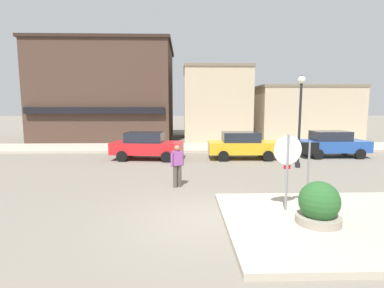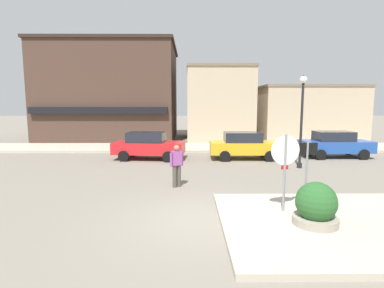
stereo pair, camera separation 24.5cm
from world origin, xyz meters
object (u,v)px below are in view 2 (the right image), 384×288
object	(u,v)px
stop_sign	(285,163)
parked_car_nearest	(148,145)
parked_car_second	(244,145)
one_way_sign	(307,168)
planter	(316,208)
lamp_post	(302,108)
pedestrian_crossing_near	(177,165)
parked_car_third	(335,144)

from	to	relation	value
stop_sign	parked_car_nearest	distance (m)	10.29
parked_car_nearest	parked_car_second	bearing A→B (deg)	0.22
one_way_sign	planter	world-z (taller)	one_way_sign
planter	lamp_post	distance (m)	8.17
lamp_post	pedestrian_crossing_near	xyz separation A→B (m)	(-5.95, -3.44, -2.09)
stop_sign	parked_car_second	xyz separation A→B (m)	(0.53, 8.99, -0.71)
lamp_post	parked_car_second	bearing A→B (deg)	132.50
planter	pedestrian_crossing_near	bearing A→B (deg)	132.08
parked_car_second	parked_car_nearest	bearing A→B (deg)	-179.78
planter	parked_car_third	bearing A→B (deg)	62.17
one_way_sign	planter	bearing A→B (deg)	-99.14
stop_sign	lamp_post	distance (m)	7.22
planter	parked_car_third	distance (m)	11.83
parked_car_third	lamp_post	bearing A→B (deg)	-136.65
parked_car_third	pedestrian_crossing_near	world-z (taller)	pedestrian_crossing_near
planter	parked_car_second	distance (m)	9.96
one_way_sign	parked_car_nearest	xyz separation A→B (m)	(-5.68, 8.77, -0.52)
stop_sign	pedestrian_crossing_near	size ratio (longest dim) A/B	1.43
stop_sign	parked_car_nearest	world-z (taller)	stop_sign
pedestrian_crossing_near	parked_car_second	bearing A→B (deg)	58.49
lamp_post	pedestrian_crossing_near	world-z (taller)	lamp_post
one_way_sign	pedestrian_crossing_near	xyz separation A→B (m)	(-3.81, 2.84, -0.46)
stop_sign	lamp_post	size ratio (longest dim) A/B	0.51
parked_car_second	parked_car_third	size ratio (longest dim) A/B	1.00
parked_car_second	pedestrian_crossing_near	bearing A→B (deg)	-121.51
stop_sign	lamp_post	xyz separation A→B (m)	(2.83, 6.48, 1.44)
parked_car_third	pedestrian_crossing_near	size ratio (longest dim) A/B	2.50
stop_sign	planter	size ratio (longest dim) A/B	1.88
planter	parked_car_second	xyz separation A→B (m)	(0.03, 9.96, 0.25)
lamp_post	parked_car_nearest	distance (m)	8.49
planter	one_way_sign	bearing A→B (deg)	80.86
pedestrian_crossing_near	lamp_post	bearing A→B (deg)	30.06
stop_sign	one_way_sign	world-z (taller)	stop_sign
one_way_sign	parked_car_nearest	distance (m)	10.47
lamp_post	planter	bearing A→B (deg)	-107.40
planter	lamp_post	size ratio (longest dim) A/B	0.27
planter	pedestrian_crossing_near	size ratio (longest dim) A/B	0.76
stop_sign	pedestrian_crossing_near	distance (m)	4.40
planter	pedestrian_crossing_near	world-z (taller)	pedestrian_crossing_near
one_way_sign	lamp_post	bearing A→B (deg)	71.13
one_way_sign	lamp_post	distance (m)	6.83
one_way_sign	planter	size ratio (longest dim) A/B	1.71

